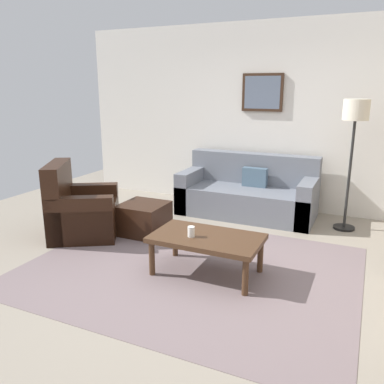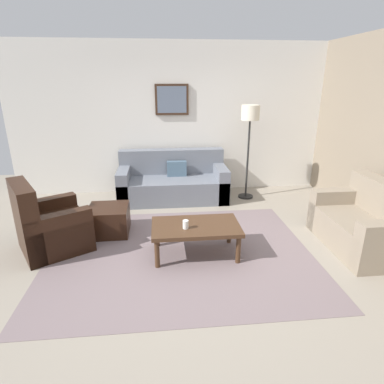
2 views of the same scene
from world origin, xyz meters
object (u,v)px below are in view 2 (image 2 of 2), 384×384
Objects in this scene: framed_artwork at (172,100)px; cup at (186,224)px; coffee_table at (196,229)px; lamp_standing at (250,122)px; couch_loveseat at (367,226)px; armchair_leather at (48,228)px; ottoman at (109,220)px; couch_main at (173,182)px.

cup is at bearing -89.35° from framed_artwork.
cup is 2.93m from framed_artwork.
coffee_table is 2.55m from lamp_standing.
armchair_leather is (-4.17, 0.35, 0.01)m from couch_loveseat.
couch_loveseat is 0.78× the size of lamp_standing.
ottoman is (0.71, 0.42, -0.11)m from armchair_leather.
lamp_standing is at bearing 28.05° from ottoman.
couch_loveseat is 4.19m from armchair_leather.
couch_loveseat is 3.84m from framed_artwork.
cup is (-2.41, -0.05, 0.16)m from couch_loveseat.
armchair_leather is 3.18m from framed_artwork.
couch_loveseat reaches higher than cup.
couch_loveseat is 2.55m from lamp_standing.
lamp_standing is 1.50m from framed_artwork.
couch_main is at bearing 138.81° from couch_loveseat.
armchair_leather is 1.95× the size of ottoman.
ottoman is at bearing 30.31° from armchair_leather.
framed_artwork reaches higher than couch_loveseat.
framed_artwork is (1.02, 1.81, 1.57)m from ottoman.
framed_artwork is at bearing 90.65° from cup.
armchair_leather is at bearing -127.92° from framed_artwork.
couch_loveseat is 2.15× the size of framed_artwork.
framed_artwork reaches higher than coffee_table.
couch_loveseat is at bearing -61.78° from lamp_standing.
lamp_standing is at bearing 28.58° from armchair_leather.
lamp_standing reaches higher than coffee_table.
cup is at bearing -122.47° from lamp_standing.
couch_main and couch_loveseat have the same top height.
framed_artwork reaches higher than armchair_leather.
couch_main is at bearing -94.22° from framed_artwork.
couch_main is at bearing 174.52° from lamp_standing.
coffee_table is at bearing 31.28° from cup.
couch_main is 2.49m from armchair_leather.
couch_main reaches higher than coffee_table.
couch_main is 1.15× the size of lamp_standing.
armchair_leather is (-1.71, -1.81, 0.01)m from couch_main.
lamp_standing reaches higher than armchair_leather.
framed_artwork is (-2.44, 2.57, 1.47)m from couch_loveseat.
armchair_leather is 1.77× the size of framed_artwork.
ottoman is at bearing 142.31° from cup.
lamp_standing is (2.37, 1.26, 1.21)m from ottoman.
lamp_standing reaches higher than couch_main.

